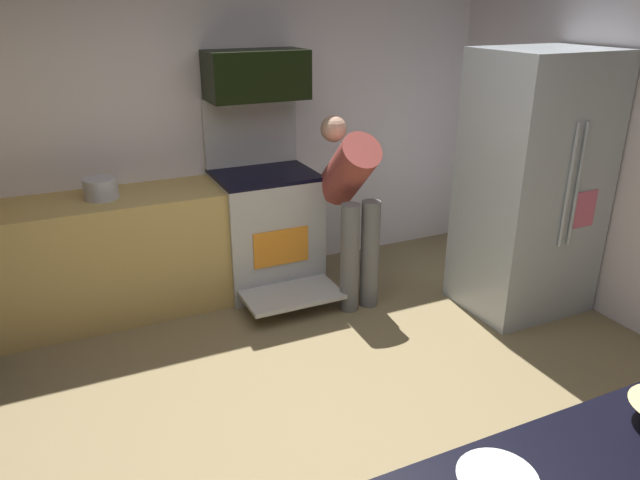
{
  "coord_description": "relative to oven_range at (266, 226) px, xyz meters",
  "views": [
    {
      "loc": [
        -1.09,
        -2.25,
        2.19
      ],
      "look_at": [
        0.09,
        0.3,
        1.05
      ],
      "focal_mm": 33.41,
      "sensor_mm": 36.0,
      "label": 1
    }
  ],
  "objects": [
    {
      "name": "wall_back",
      "position": [
        -0.39,
        0.38,
        0.79
      ],
      "size": [
        5.2,
        0.12,
        2.6
      ],
      "primitive_type": "cube",
      "color": "silver",
      "rests_on": "ground"
    },
    {
      "name": "refrigerator",
      "position": [
        1.64,
        -1.12,
        0.44
      ],
      "size": [
        0.87,
        0.73,
        1.89
      ],
      "color": "#AFBAC1",
      "rests_on": "ground"
    },
    {
      "name": "stock_pot",
      "position": [
        -1.19,
        0.02,
        0.47
      ],
      "size": [
        0.23,
        0.23,
        0.15
      ],
      "primitive_type": "cylinder",
      "color": "#B9BBC1",
      "rests_on": "lower_cabinet_run"
    },
    {
      "name": "person_cook",
      "position": [
        0.49,
        -0.51,
        0.33
      ],
      "size": [
        0.31,
        0.66,
        1.39
      ],
      "color": "slate",
      "rests_on": "ground"
    },
    {
      "name": "microwave",
      "position": [
        -0.0,
        0.1,
        1.17
      ],
      "size": [
        0.74,
        0.38,
        0.36
      ],
      "primitive_type": "cube",
      "color": "black",
      "rests_on": "oven_range"
    },
    {
      "name": "lower_cabinet_run",
      "position": [
        -1.29,
        0.02,
        -0.06
      ],
      "size": [
        2.4,
        0.6,
        0.9
      ],
      "primitive_type": "cube",
      "color": "tan",
      "rests_on": "ground"
    },
    {
      "name": "ground_plane",
      "position": [
        -0.39,
        -1.96,
        -0.52
      ],
      "size": [
        5.2,
        4.8,
        0.02
      ],
      "primitive_type": "cube",
      "color": "olive"
    },
    {
      "name": "oven_range",
      "position": [
        0.0,
        0.0,
        0.0
      ],
      "size": [
        0.76,
        1.05,
        1.49
      ],
      "color": "#B5B7B5",
      "rests_on": "ground"
    }
  ]
}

